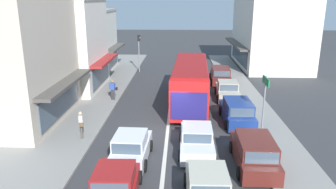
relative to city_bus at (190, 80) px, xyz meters
name	(u,v)px	position (x,y,z in m)	size (l,w,h in m)	color
ground_plane	(168,130)	(-1.55, -5.45, -1.88)	(140.00, 140.00, 0.00)	#353538
lane_centre_line	(170,109)	(-1.55, -1.45, -1.88)	(0.20, 28.00, 0.01)	silver
sidewalk_left	(87,99)	(-8.35, 0.55, -1.81)	(5.20, 44.00, 0.14)	gray
kerb_right	(248,101)	(4.65, 0.55, -1.82)	(2.80, 44.00, 0.12)	gray
shopfront_corner_near	(10,59)	(-11.73, -4.34, 2.37)	(7.24, 8.64, 8.51)	beige
shopfront_mid_block	(57,45)	(-11.73, 3.87, 2.14)	(8.60, 7.30, 8.05)	silver
shopfront_far_end	(83,41)	(-11.72, 11.56, 1.54)	(7.38, 7.68, 6.86)	silver
building_right_far	(270,32)	(9.93, 15.61, 2.26)	(8.14, 12.72, 8.29)	silver
city_bus	(190,80)	(0.00, 0.00, 0.00)	(3.08, 10.95, 3.23)	red
sedan_queue_gap_filler	(197,140)	(0.14, -8.45, -1.22)	(1.95, 4.23, 1.47)	silver
hatchback_behind_bus_near	(131,148)	(-3.22, -9.69, -1.17)	(1.92, 3.76, 1.54)	silver
sedan_adjacent_lane_trail	(115,186)	(-3.37, -13.13, -1.22)	(1.96, 4.23, 1.47)	maroon
hatchback_queue_far_back	(207,187)	(0.35, -13.12, -1.17)	(1.86, 3.72, 1.54)	#B7B29E
parked_wagon_kerb_front	(254,152)	(2.86, -10.00, -1.14)	(2.00, 4.53, 1.58)	#561E19
parked_wagon_kerb_second	(237,112)	(3.00, -4.03, -1.14)	(2.01, 4.54, 1.58)	navy
parked_sedan_kerb_third	(228,91)	(3.12, 1.51, -1.22)	(2.00, 4.25, 1.47)	#B7B29E
parked_wagon_kerb_rear	(220,75)	(3.13, 6.87, -1.14)	(2.05, 4.56, 1.58)	#561E19
traffic_light_downstreet	(139,47)	(-5.41, 11.33, 0.97)	(0.33, 0.24, 4.20)	gray
directional_road_sign	(265,91)	(4.25, -5.78, 0.80)	(0.10, 1.40, 3.60)	gray
pedestrian_with_handbag_near	(81,123)	(-6.47, -7.28, -0.81)	(0.37, 0.65, 1.63)	#4C4742
pedestrian_browsing_midblock	(113,89)	(-6.16, 0.30, -0.81)	(0.66, 0.34, 1.63)	#333338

